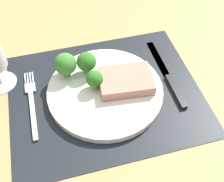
% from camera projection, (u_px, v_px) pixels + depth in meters
% --- Properties ---
extents(ground_plane, '(1.40, 1.10, 0.03)m').
position_uv_depth(ground_plane, '(105.00, 98.00, 0.66)').
color(ground_plane, tan).
extents(placemat, '(0.43, 0.36, 0.00)m').
position_uv_depth(placemat, '(105.00, 93.00, 0.65)').
color(placemat, black).
rests_on(placemat, ground_plane).
extents(plate, '(0.26, 0.26, 0.02)m').
position_uv_depth(plate, '(105.00, 91.00, 0.64)').
color(plate, white).
rests_on(plate, placemat).
extents(steak, '(0.13, 0.10, 0.03)m').
position_uv_depth(steak, '(126.00, 82.00, 0.63)').
color(steak, tan).
rests_on(steak, plate).
extents(broccoli_front_edge, '(0.05, 0.05, 0.06)m').
position_uv_depth(broccoli_front_edge, '(87.00, 62.00, 0.64)').
color(broccoli_front_edge, '#5B8942').
rests_on(broccoli_front_edge, plate).
extents(broccoli_back_left, '(0.04, 0.04, 0.05)m').
position_uv_depth(broccoli_back_left, '(94.00, 79.00, 0.62)').
color(broccoli_back_left, '#6B994C').
rests_on(broccoli_back_left, plate).
extents(broccoli_near_steak, '(0.05, 0.05, 0.06)m').
position_uv_depth(broccoli_near_steak, '(65.00, 64.00, 0.64)').
color(broccoli_near_steak, '#5B8942').
rests_on(broccoli_near_steak, plate).
extents(fork, '(0.02, 0.19, 0.01)m').
position_uv_depth(fork, '(32.00, 103.00, 0.63)').
color(fork, silver).
rests_on(fork, placemat).
extents(knife, '(0.02, 0.23, 0.01)m').
position_uv_depth(knife, '(169.00, 77.00, 0.68)').
color(knife, black).
rests_on(knife, placemat).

